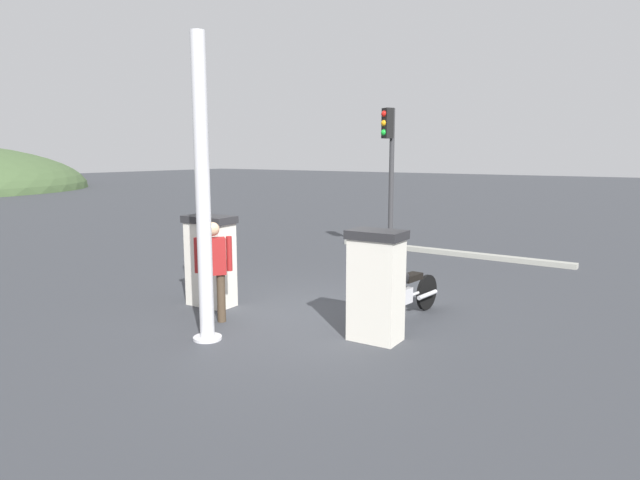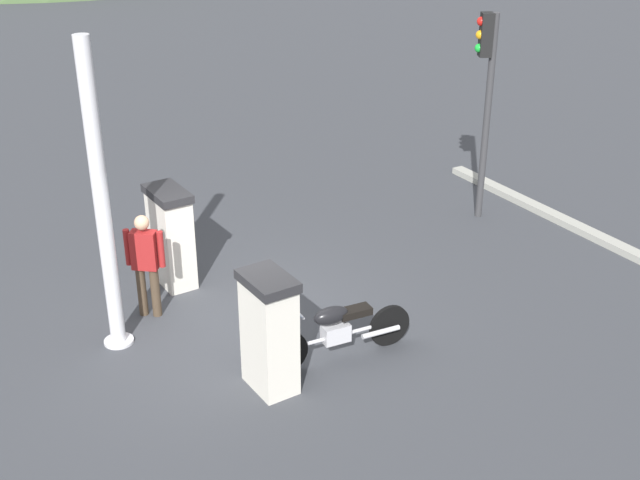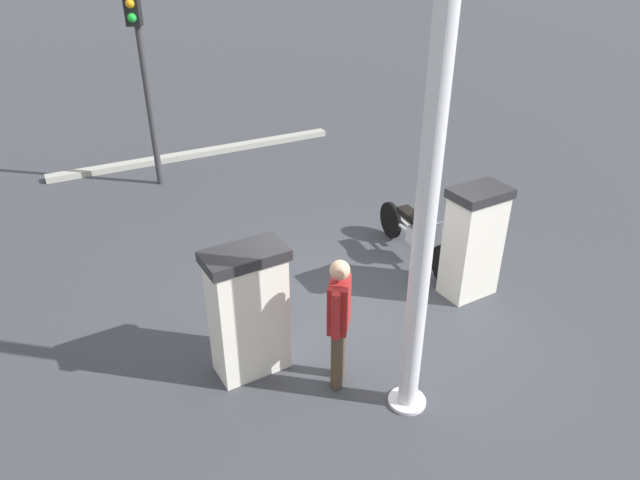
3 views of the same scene
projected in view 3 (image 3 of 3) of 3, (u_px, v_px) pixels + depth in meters
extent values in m
plane|color=#383A3F|center=(355.00, 311.00, 7.49)|extent=(120.00, 120.00, 0.00)
cube|color=silver|center=(472.00, 247.00, 7.54)|extent=(0.48, 0.70, 1.43)
cube|color=#1E478C|center=(463.00, 218.00, 7.57)|extent=(0.05, 0.48, 0.32)
cube|color=#262628|center=(480.00, 193.00, 7.17)|extent=(0.52, 0.77, 0.12)
cylinder|color=black|center=(445.00, 255.00, 7.77)|extent=(0.05, 0.05, 0.93)
cube|color=silver|center=(249.00, 317.00, 6.22)|extent=(0.47, 0.80, 1.42)
cube|color=black|center=(238.00, 282.00, 6.24)|extent=(0.05, 0.55, 0.32)
cube|color=#262628|center=(244.00, 256.00, 5.84)|extent=(0.51, 0.88, 0.12)
cylinder|color=black|center=(221.00, 326.00, 6.42)|extent=(0.05, 0.05, 0.92)
cylinder|color=black|center=(444.00, 266.00, 7.92)|extent=(0.59, 0.11, 0.59)
cylinder|color=black|center=(391.00, 220.00, 9.13)|extent=(0.59, 0.11, 0.59)
cube|color=silver|center=(418.00, 237.00, 8.43)|extent=(0.38, 0.23, 0.24)
cylinder|color=silver|center=(416.00, 238.00, 8.50)|extent=(1.13, 0.16, 0.05)
ellipsoid|color=black|center=(422.00, 222.00, 8.24)|extent=(0.50, 0.26, 0.24)
cube|color=black|center=(410.00, 214.00, 8.53)|extent=(0.46, 0.24, 0.10)
cylinder|color=silver|center=(445.00, 246.00, 7.80)|extent=(0.26, 0.06, 0.57)
cylinder|color=silver|center=(444.00, 222.00, 7.71)|extent=(0.09, 0.56, 0.04)
sphere|color=silver|center=(447.00, 234.00, 7.69)|extent=(0.15, 0.15, 0.14)
cylinder|color=silver|center=(404.00, 223.00, 9.00)|extent=(0.55, 0.12, 0.07)
cylinder|color=#473828|center=(337.00, 360.00, 6.09)|extent=(0.18, 0.18, 0.75)
cylinder|color=#473828|center=(340.00, 348.00, 6.27)|extent=(0.18, 0.18, 0.75)
cube|color=maroon|center=(339.00, 304.00, 5.86)|extent=(0.41, 0.38, 0.56)
cylinder|color=maroon|center=(336.00, 316.00, 5.64)|extent=(0.13, 0.13, 0.53)
cylinder|color=maroon|center=(343.00, 289.00, 6.05)|extent=(0.13, 0.13, 0.53)
sphere|color=tan|center=(340.00, 270.00, 5.66)|extent=(0.29, 0.29, 0.21)
cylinder|color=#38383A|center=(147.00, 90.00, 10.26)|extent=(0.16, 0.16, 3.65)
cube|color=black|center=(132.00, 3.00, 9.42)|extent=(0.29, 0.31, 0.72)
sphere|color=orange|center=(130.00, 4.00, 9.34)|extent=(0.20, 0.20, 0.15)
sphere|color=green|center=(132.00, 18.00, 9.44)|extent=(0.20, 0.20, 0.15)
cylinder|color=silver|center=(424.00, 231.00, 5.07)|extent=(0.20, 0.20, 4.14)
cylinder|color=silver|center=(407.00, 401.00, 6.07)|extent=(0.40, 0.40, 0.04)
cube|color=#9E9E93|center=(198.00, 153.00, 12.41)|extent=(0.35, 6.15, 0.12)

